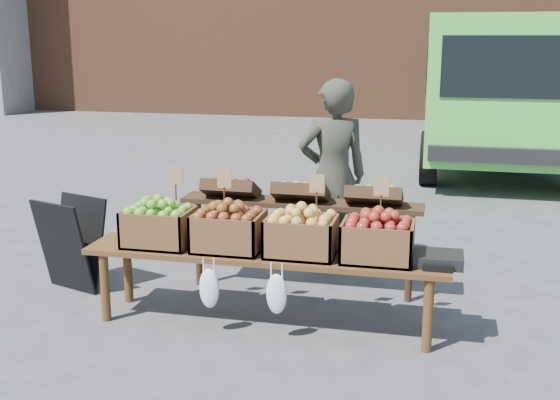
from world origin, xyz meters
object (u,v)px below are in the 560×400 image
(display_bench, at_px, (265,289))
(chalkboard_sign, at_px, (71,244))
(delivery_van, at_px, (502,94))
(crate_russet_pears, at_px, (229,232))
(vendor, at_px, (333,176))
(back_table, at_px, (301,233))
(weighing_scale, at_px, (438,259))
(crate_red_apples, at_px, (301,236))
(crate_golden_apples, at_px, (159,227))
(crate_green_apples, at_px, (378,241))

(display_bench, bearing_deg, chalkboard_sign, 168.52)
(delivery_van, distance_m, crate_russet_pears, 7.54)
(vendor, height_order, crate_russet_pears, vendor)
(back_table, distance_m, weighing_scale, 1.34)
(crate_red_apples, bearing_deg, delivery_van, 75.26)
(delivery_van, bearing_deg, crate_golden_apples, -112.14)
(crate_golden_apples, bearing_deg, crate_red_apples, 0.00)
(display_bench, bearing_deg, back_table, 80.06)
(crate_red_apples, height_order, crate_green_apples, same)
(back_table, distance_m, crate_red_apples, 0.76)
(delivery_van, height_order, weighing_scale, delivery_van)
(back_table, relative_size, crate_red_apples, 4.20)
(delivery_van, relative_size, crate_green_apples, 10.74)
(crate_green_apples, bearing_deg, weighing_scale, 0.00)
(crate_golden_apples, distance_m, crate_russet_pears, 0.55)
(back_table, bearing_deg, crate_red_apples, -78.33)
(delivery_van, distance_m, vendor, 6.02)
(crate_golden_apples, relative_size, weighing_scale, 1.47)
(vendor, height_order, crate_green_apples, vendor)
(chalkboard_sign, distance_m, back_table, 1.95)
(crate_golden_apples, xyz_separation_m, crate_red_apples, (1.10, 0.00, 0.00))
(display_bench, height_order, crate_golden_apples, crate_golden_apples)
(display_bench, bearing_deg, crate_green_apples, 0.00)
(chalkboard_sign, relative_size, crate_red_apples, 1.61)
(crate_red_apples, distance_m, crate_green_apples, 0.55)
(delivery_van, bearing_deg, weighing_scale, -96.66)
(vendor, xyz_separation_m, chalkboard_sign, (-2.07, -1.04, -0.48))
(delivery_van, height_order, chalkboard_sign, delivery_van)
(crate_golden_apples, distance_m, crate_red_apples, 1.10)
(chalkboard_sign, relative_size, crate_golden_apples, 1.61)
(delivery_van, bearing_deg, crate_green_apples, -100.00)
(vendor, height_order, crate_red_apples, vendor)
(delivery_van, xyz_separation_m, chalkboard_sign, (-3.93, -6.76, -0.80))
(crate_russet_pears, height_order, crate_red_apples, same)
(crate_red_apples, xyz_separation_m, crate_green_apples, (0.55, 0.00, 0.00))
(crate_red_apples, bearing_deg, back_table, 101.67)
(display_bench, xyz_separation_m, crate_green_apples, (0.82, 0.00, 0.42))
(crate_russet_pears, height_order, weighing_scale, crate_russet_pears)
(delivery_van, bearing_deg, vendor, -107.54)
(delivery_van, height_order, crate_green_apples, delivery_van)
(crate_green_apples, distance_m, weighing_scale, 0.44)
(chalkboard_sign, distance_m, crate_russet_pears, 1.59)
(chalkboard_sign, bearing_deg, back_table, 29.52)
(back_table, relative_size, display_bench, 0.78)
(crate_russet_pears, relative_size, crate_red_apples, 1.00)
(crate_russet_pears, distance_m, weighing_scale, 1.53)
(weighing_scale, bearing_deg, delivery_van, 82.81)
(delivery_van, bearing_deg, display_bench, -106.26)
(crate_golden_apples, height_order, crate_green_apples, same)
(vendor, distance_m, weighing_scale, 1.73)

